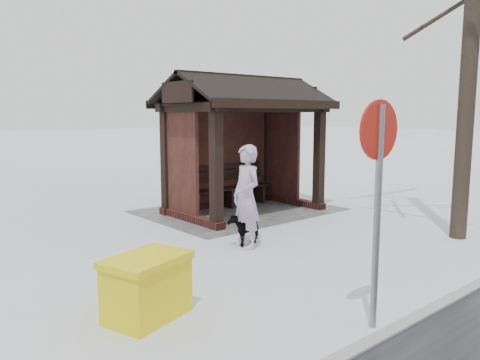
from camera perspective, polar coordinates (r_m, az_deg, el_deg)
name	(u,v)px	position (r m, az deg, el deg)	size (l,w,h in m)	color
ground	(245,212)	(10.75, 0.59, -3.92)	(120.00, 120.00, 0.00)	silver
trampled_patch	(239,210)	(10.90, -0.10, -3.71)	(4.20, 3.20, 0.02)	gray
bus_shelter	(240,117)	(10.64, 0.04, 7.70)	(3.60, 2.40, 3.09)	#391714
pedestrian	(246,197)	(7.76, 0.79, -2.07)	(0.63, 0.41, 1.73)	#AD9DB9
dog	(245,228)	(8.09, 0.59, -5.89)	(0.30, 0.66, 0.56)	black
grit_bin	(147,287)	(5.34, -11.26, -12.65)	(1.06, 0.88, 0.70)	yellow
road_sign	(378,166)	(4.91, 16.45, 1.63)	(0.61, 0.09, 2.38)	gray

